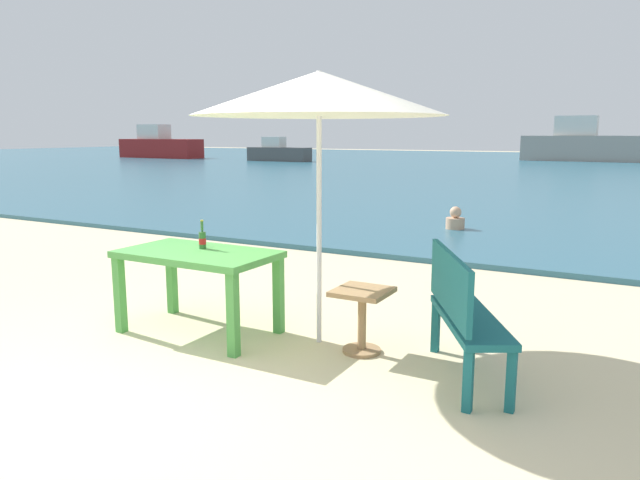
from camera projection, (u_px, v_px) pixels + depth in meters
The scene contains 11 objects.
ground_plane at pixel (148, 393), 4.20m from camera, with size 120.00×120.00×0.00m, color beige.
sea_water at pixel (583, 169), 30.06m from camera, with size 120.00×50.00×0.08m, color #2D6075.
picnic_table_green at pixel (198, 263), 5.37m from camera, with size 1.40×0.80×0.76m.
beer_bottle_amber at pixel (202, 239), 5.44m from camera, with size 0.07×0.07×0.26m.
patio_umbrella at pixel (319, 94), 4.85m from camera, with size 2.10×2.10×2.30m.
side_table_wood at pixel (362, 311), 4.92m from camera, with size 0.44×0.44×0.54m.
bench_teal_center at pixel (461, 308), 4.36m from camera, with size 0.89×1.22×0.95m.
swimmer_person at pixel (455, 220), 10.88m from camera, with size 0.34×0.34×0.41m.
boat_ferry at pixel (160, 146), 42.52m from camera, with size 6.43×1.75×2.34m.
boat_sailboat at pixel (585, 145), 37.53m from camera, with size 7.72×2.10×2.81m.
boat_barge at pixel (278, 152), 37.49m from camera, with size 4.15×1.13×1.51m.
Camera 1 is at (2.97, -2.87, 1.80)m, focal length 33.50 mm.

